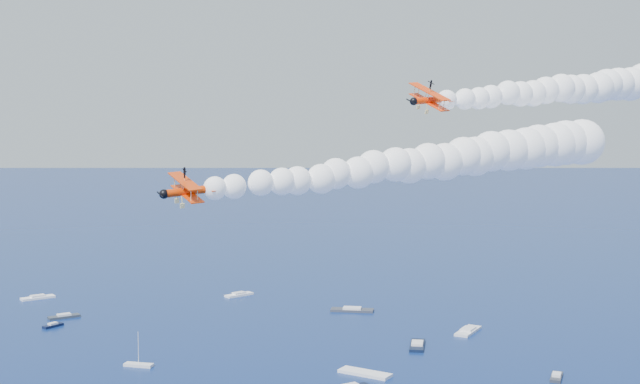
# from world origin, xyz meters

# --- Properties ---
(biplane_lead) EXTENTS (9.91, 10.32, 6.87)m
(biplane_lead) POSITION_xyz_m (17.59, 39.08, 61.21)
(biplane_lead) COLOR #FF3705
(biplane_trail) EXTENTS (9.66, 10.29, 6.16)m
(biplane_trail) POSITION_xyz_m (-8.40, 17.75, 50.96)
(biplane_trail) COLOR #E23704
(smoke_trail_lead) EXTENTS (63.63, 62.61, 11.04)m
(smoke_trail_lead) POSITION_xyz_m (40.99, 58.33, 63.52)
(smoke_trail_lead) COLOR white
(smoke_trail_trail) EXTENTS (63.54, 60.42, 11.04)m
(smoke_trail_trail) POSITION_xyz_m (16.34, 35.24, 53.27)
(smoke_trail_trail) COLOR white
(spectator_boats) EXTENTS (213.97, 187.18, 0.70)m
(spectator_boats) POSITION_xyz_m (-9.21, 114.50, 0.35)
(spectator_boats) COLOR white
(spectator_boats) RESTS_ON ground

